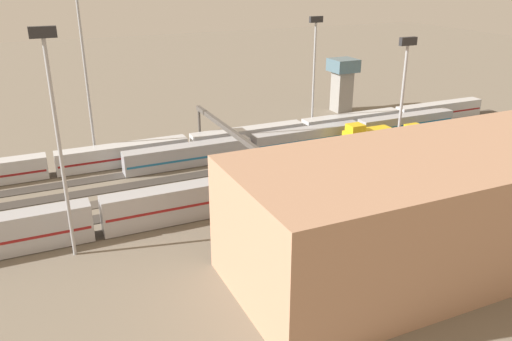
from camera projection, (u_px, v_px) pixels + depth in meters
name	position (u px, v px, depth m)	size (l,w,h in m)	color
ground_plane	(257.00, 171.00, 89.72)	(400.00, 400.00, 0.00)	#756B5B
track_bed_0	(230.00, 149.00, 100.28)	(140.00, 2.80, 0.12)	#4C443D
track_bed_1	(240.00, 157.00, 96.04)	(140.00, 2.80, 0.12)	#3D3833
track_bed_2	(251.00, 166.00, 91.81)	(140.00, 2.80, 0.12)	#3D3833
track_bed_3	(263.00, 176.00, 87.58)	(140.00, 2.80, 0.12)	#4C443D
track_bed_4	(276.00, 186.00, 83.34)	(140.00, 2.80, 0.12)	#3D3833
track_bed_5	(290.00, 198.00, 79.11)	(140.00, 2.80, 0.12)	#3D3833
train_on_track_2	(366.00, 137.00, 100.56)	(10.00, 3.00, 5.00)	gold
train_on_track_3	(424.00, 138.00, 100.17)	(10.00, 3.00, 5.00)	gold
train_on_track_4	(396.00, 154.00, 91.76)	(66.40, 3.00, 4.40)	#1E6B9E
train_on_track_5	(264.00, 188.00, 76.47)	(95.60, 3.06, 5.00)	#A8AAB2
train_on_track_1	(307.00, 138.00, 100.86)	(71.40, 3.06, 3.80)	#A8AAB2
train_on_track_0	(248.00, 137.00, 101.06)	(119.80, 3.06, 3.80)	silver
light_mast_0	(84.00, 56.00, 85.69)	(2.80, 0.70, 30.87)	#9EA0A5
light_mast_1	(55.00, 118.00, 57.37)	(2.80, 0.70, 27.32)	#9EA0A5
light_mast_2	(315.00, 60.00, 104.35)	(2.80, 0.70, 24.10)	#9EA0A5
light_mast_3	(403.00, 93.00, 78.18)	(2.80, 0.70, 23.57)	#9EA0A5
signal_gantry	(227.00, 134.00, 84.90)	(0.70, 30.00, 8.80)	#4C4742
maintenance_shed	(434.00, 208.00, 60.06)	(48.41, 19.54, 13.88)	tan
control_tower	(342.00, 81.00, 124.76)	(6.00, 6.00, 12.74)	gray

